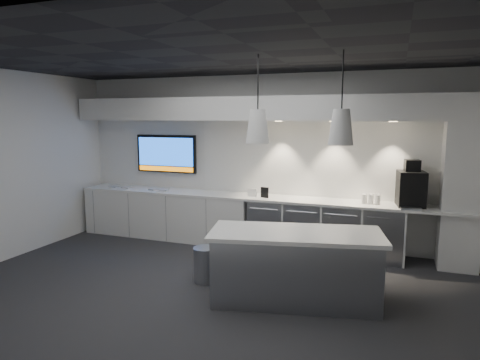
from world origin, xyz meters
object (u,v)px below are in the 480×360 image
at_px(bin, 206,264).
at_px(coffee_machine, 411,187).
at_px(wall_tv, 166,154).
at_px(island, 295,266).

bearing_deg(bin, coffee_machine, 34.47).
bearing_deg(coffee_machine, wall_tv, 168.31).
height_order(bin, coffee_machine, coffee_machine).
relative_size(island, coffee_machine, 3.09).
distance_m(wall_tv, coffee_machine, 4.43).
bearing_deg(island, wall_tv, 131.55).
relative_size(wall_tv, coffee_machine, 1.74).
xyz_separation_m(wall_tv, coffee_machine, (4.41, -0.25, -0.36)).
distance_m(wall_tv, bin, 3.02).
distance_m(island, coffee_machine, 2.53).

